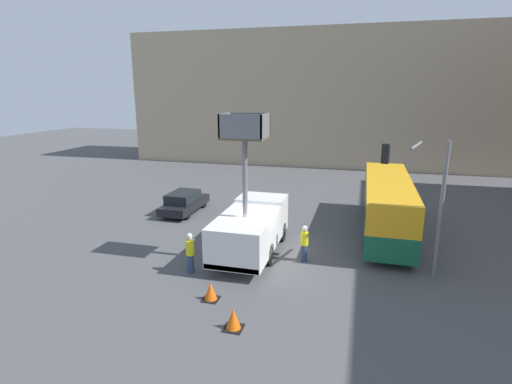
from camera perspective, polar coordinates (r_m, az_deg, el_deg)
The scene contains 10 objects.
ground_plane at distance 20.22m, azimuth 1.10°, elevation -9.60°, with size 120.00×120.00×0.00m, color #4C4C4F.
building_backdrop_far at distance 48.19m, azimuth 10.04°, elevation 12.99°, with size 44.00×10.00×14.59m.
utility_truck at distance 20.34m, azimuth -0.70°, elevation -4.81°, with size 2.60×6.53×7.19m.
city_bus at distance 24.53m, azimuth 18.23°, elevation -1.37°, with size 2.51×11.19×3.21m.
traffic_light_pole at distance 19.08m, azimuth 22.54°, elevation 0.82°, with size 2.74×2.49×6.16m.
road_worker_near_truck at distance 18.72m, azimuth -9.39°, elevation -8.57°, with size 0.38×0.38×1.93m.
road_worker_directing at distance 19.85m, azimuth 6.92°, elevation -7.30°, with size 0.38×0.38×1.84m.
traffic_cone_near_truck at distance 14.78m, azimuth -3.26°, elevation -17.67°, with size 0.68×0.68×0.78m.
traffic_cone_mid_road at distance 16.61m, azimuth -6.50°, elevation -13.94°, with size 0.66×0.66×0.75m.
parked_car_curbside at distance 27.90m, azimuth -10.24°, elevation -1.43°, with size 1.88×4.56×1.48m.
Camera 1 is at (4.44, -17.96, 8.18)m, focal length 28.00 mm.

